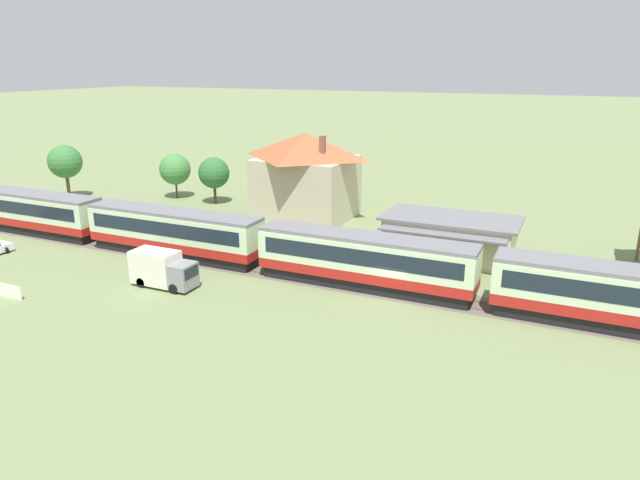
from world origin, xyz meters
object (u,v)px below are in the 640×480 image
object	(u,v)px
yard_tree_1	(175,169)
yard_tree_2	(214,173)
yard_tree_0	(65,162)
station_house_terracotta_roof	(306,175)
passenger_train	(265,244)
station_building	(450,237)
delivery_truck_grey	(162,269)

from	to	relation	value
yard_tree_1	yard_tree_2	xyz separation A→B (m)	(6.35, -0.54, 0.10)
yard_tree_0	yard_tree_2	xyz separation A→B (m)	(18.78, 5.52, -0.93)
yard_tree_0	yard_tree_1	xyz separation A→B (m)	(12.43, 6.06, -1.03)
station_house_terracotta_roof	passenger_train	bearing A→B (deg)	-75.65
station_building	yard_tree_0	size ratio (longest dim) A/B	1.73
station_building	station_house_terracotta_roof	world-z (taller)	station_house_terracotta_roof
passenger_train	delivery_truck_grey	xyz separation A→B (m)	(-5.57, -6.43, -0.93)
yard_tree_0	delivery_truck_grey	bearing A→B (deg)	-31.93
passenger_train	yard_tree_1	xyz separation A→B (m)	(-23.95, 18.83, 1.41)
passenger_train	yard_tree_0	xyz separation A→B (m)	(-36.39, 12.77, 2.44)
yard_tree_1	yard_tree_2	distance (m)	6.37
yard_tree_0	yard_tree_1	distance (m)	13.87
delivery_truck_grey	yard_tree_0	distance (m)	36.47
station_building	station_house_terracotta_roof	distance (m)	19.31
station_house_terracotta_roof	yard_tree_2	xyz separation A→B (m)	(-13.26, 1.31, -1.08)
yard_tree_0	yard_tree_1	world-z (taller)	yard_tree_0
station_building	passenger_train	bearing A→B (deg)	-143.49
station_building	yard_tree_2	world-z (taller)	yard_tree_2
station_house_terracotta_roof	yard_tree_1	xyz separation A→B (m)	(-19.61, 1.85, -1.18)
station_house_terracotta_roof	yard_tree_1	bearing A→B (deg)	174.60
passenger_train	station_house_terracotta_roof	bearing A→B (deg)	104.35
yard_tree_1	station_building	bearing A→B (deg)	-13.48
delivery_truck_grey	yard_tree_1	size ratio (longest dim) A/B	0.92
passenger_train	station_house_terracotta_roof	xyz separation A→B (m)	(-4.34, 16.98, 2.59)
passenger_train	station_house_terracotta_roof	size ratio (longest dim) A/B	6.76
yard_tree_0	yard_tree_1	bearing A→B (deg)	25.99
passenger_train	station_building	distance (m)	16.62
passenger_train	yard_tree_0	world-z (taller)	yard_tree_0
yard_tree_2	yard_tree_0	bearing A→B (deg)	-163.63
station_building	delivery_truck_grey	bearing A→B (deg)	-139.23
yard_tree_1	passenger_train	bearing A→B (deg)	-38.18
passenger_train	delivery_truck_grey	distance (m)	8.56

